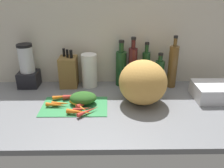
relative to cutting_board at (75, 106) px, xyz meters
The scene contains 23 objects.
ground_plane 22.68cm from the cutting_board, ahead, with size 170.00×80.00×3.00cm, color slate.
wall_back 54.08cm from the cutting_board, 60.06° to the left, with size 170.00×3.00×60.00cm, color beige.
cutting_board is the anchor object (origin of this frame).
carrot_0 8.30cm from the cutting_board, 49.61° to the right, with size 2.24×2.24×10.85cm, color red.
carrot_1 4.85cm from the cutting_board, 48.05° to the right, with size 2.75×2.75×16.42cm, color orange.
carrot_2 11.13cm from the cutting_board, behind, with size 2.45×2.45×11.41cm, color orange.
carrot_3 9.35cm from the cutting_board, 91.08° to the left, with size 3.03×3.03×16.38cm, color red.
carrot_4 6.90cm from the cutting_board, ahead, with size 2.92×2.92×14.42cm, color red.
carrot_5 12.46cm from the cutting_board, 133.51° to the left, with size 2.70×2.70×12.92cm, color orange.
carrot_6 12.49cm from the cutting_board, 43.97° to the right, with size 2.27×2.27×14.78cm, color red.
carrot_7 8.32cm from the cutting_board, behind, with size 2.73×2.73×10.54cm, color orange.
carrot_8 11.17cm from the cutting_board, 67.92° to the right, with size 2.81×2.81×14.64cm, color orange.
carrot_greens_pile 6.94cm from the cutting_board, 32.25° to the left, with size 16.11×12.40×6.82cm, color #2D6023.
winter_squash 42.95cm from the cutting_board, ahead, with size 28.68×28.52×26.80cm, color gold.
knife_block 34.25cm from the cutting_board, 103.52° to the left, with size 11.88×15.30×26.48cm.
blender_appliance 48.76cm from the cutting_board, 139.52° to the left, with size 13.42×13.42×30.36cm.
paper_towel_roll 32.97cm from the cutting_board, 77.14° to the left, with size 10.70×10.70×23.27cm, color white.
bottle_0 45.17cm from the cutting_board, 47.95° to the left, with size 7.44×7.44×32.31cm.
bottle_1 49.81cm from the cutting_board, 39.36° to the left, with size 6.09×6.09×34.86cm.
bottle_2 58.16cm from the cutting_board, 35.24° to the left, with size 5.45×5.45×30.73cm.
bottle_3 63.65cm from the cutting_board, 27.97° to the left, with size 6.66×6.66×24.11cm.
bottle_4 71.93cm from the cutting_board, 24.05° to the left, with size 6.34×6.34×36.07cm.
dish_rack 88.64cm from the cutting_board, ahead, with size 27.47×21.37×9.44cm, color silver.
Camera 1 is at (-1.98, -122.39, 67.91)cm, focal length 37.31 mm.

